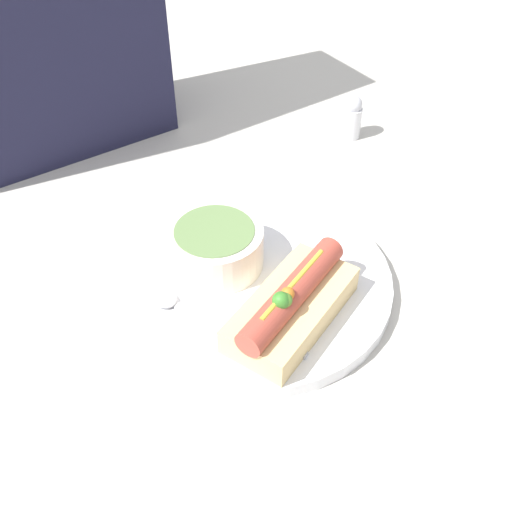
# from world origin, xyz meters

# --- Properties ---
(ground_plane) EXTENTS (4.00, 4.00, 0.00)m
(ground_plane) POSITION_xyz_m (0.00, 0.00, 0.00)
(ground_plane) COLOR #BCB7AD
(dinner_plate) EXTENTS (0.29, 0.29, 0.02)m
(dinner_plate) POSITION_xyz_m (0.00, 0.00, 0.01)
(dinner_plate) COLOR white
(dinner_plate) RESTS_ON ground_plane
(hot_dog) EXTENTS (0.17, 0.12, 0.06)m
(hot_dog) POSITION_xyz_m (-0.01, -0.07, 0.04)
(hot_dog) COLOR #E5C17F
(hot_dog) RESTS_ON dinner_plate
(soup_bowl) EXTENTS (0.10, 0.10, 0.05)m
(soup_bowl) POSITION_xyz_m (-0.02, 0.04, 0.04)
(soup_bowl) COLOR silver
(soup_bowl) RESTS_ON dinner_plate
(spoon) EXTENTS (0.10, 0.16, 0.01)m
(spoon) POSITION_xyz_m (-0.08, -0.01, 0.02)
(spoon) COLOR #B7B7BC
(spoon) RESTS_ON dinner_plate
(salt_shaker) EXTENTS (0.03, 0.03, 0.06)m
(salt_shaker) POSITION_xyz_m (0.29, 0.18, 0.03)
(salt_shaker) COLOR silver
(salt_shaker) RESTS_ON ground_plane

